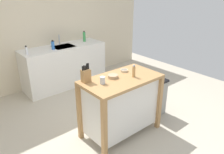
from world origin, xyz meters
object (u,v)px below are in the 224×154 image
sink_faucet (59,40)px  trash_bin (155,97)px  bottle_dish_soap (26,50)px  kitchen_island (121,103)px  bottle_hand_soap (53,45)px  bowl_ceramic_small (113,76)px  bowl_stoneware_deep (124,70)px  knife_block (86,75)px  pepper_grinder (134,71)px  bottle_spray_cleaner (84,37)px  drinking_cup (103,80)px

sink_faucet → trash_bin: bearing=-75.2°
sink_faucet → bottle_dish_soap: sink_faucet is taller
kitchen_island → bottle_hand_soap: bearing=91.1°
bowl_ceramic_small → sink_faucet: size_ratio=0.66×
kitchen_island → bowl_stoneware_deep: bowl_stoneware_deep is taller
bowl_ceramic_small → bottle_hand_soap: 1.89m
knife_block → sink_faucet: (0.66, 1.99, -0.00)m
bowl_ceramic_small → pepper_grinder: (0.24, -0.16, 0.06)m
bottle_hand_soap → sink_faucet: bearing=41.7°
knife_block → pepper_grinder: bearing=-25.2°
bottle_spray_cleaner → bottle_hand_soap: size_ratio=1.27×
bowl_stoneware_deep → bottle_spray_cleaner: size_ratio=0.47×
bottle_dish_soap → knife_block: bearing=-85.8°
pepper_grinder → trash_bin: pepper_grinder is taller
bowl_ceramic_small → pepper_grinder: size_ratio=0.82×
bottle_dish_soap → bottle_hand_soap: bottle_hand_soap is taller
knife_block → bottle_hand_soap: bearing=77.2°
sink_faucet → bottle_dish_soap: 0.83m
kitchen_island → trash_bin: bearing=1.8°
bottle_spray_cleaner → bottle_dish_soap: size_ratio=1.41×
drinking_cup → bottle_spray_cleaner: (1.11, 2.09, 0.04)m
bottle_hand_soap → pepper_grinder: bearing=-84.4°
bowl_ceramic_small → trash_bin: size_ratio=0.23×
drinking_cup → bottle_dish_soap: size_ratio=0.58×
bottle_hand_soap → bottle_dish_soap: bearing=-179.8°
knife_block → bottle_spray_cleaner: knife_block is taller
bowl_ceramic_small → pepper_grinder: 0.30m
trash_bin → bottle_spray_cleaner: (-0.00, 2.09, 0.68)m
knife_block → trash_bin: (1.24, -0.18, -0.67)m
bowl_stoneware_deep → bowl_ceramic_small: bowl_ceramic_small is taller
sink_faucet → bottle_hand_soap: 0.35m
trash_bin → kitchen_island: bearing=-178.2°
pepper_grinder → sink_faucet: sink_faucet is taller
drinking_cup → bottle_spray_cleaner: bottle_spray_cleaner is taller
bowl_stoneware_deep → bottle_dish_soap: 1.97m
knife_block → pepper_grinder: (0.60, -0.28, -0.01)m
bottle_dish_soap → bottle_hand_soap: size_ratio=0.90×
bowl_ceramic_small → bottle_dish_soap: size_ratio=0.87×
knife_block → bowl_ceramic_small: knife_block is taller
bottle_spray_cleaner → bottle_dish_soap: bottle_spray_cleaner is taller
bottle_spray_cleaner → bowl_stoneware_deep: bearing=-107.1°
bowl_ceramic_small → sink_faucet: 2.14m
bowl_stoneware_deep → trash_bin: bearing=-12.1°
knife_block → pepper_grinder: size_ratio=1.42×
bowl_stoneware_deep → drinking_cup: 0.52m
knife_block → sink_faucet: 2.10m
bottle_hand_soap → trash_bin: bearing=-66.7°
kitchen_island → bottle_hand_soap: 2.02m
knife_block → kitchen_island: bearing=-25.5°
bowl_stoneware_deep → sink_faucet: sink_faucet is taller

